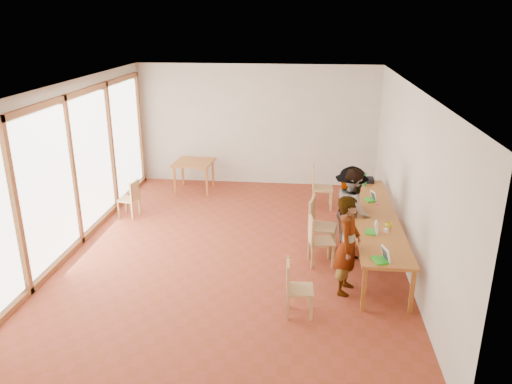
# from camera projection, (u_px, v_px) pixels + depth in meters

# --- Properties ---
(ground) EXTENTS (8.00, 8.00, 0.00)m
(ground) POSITION_uv_depth(u_px,v_px,m) (234.00, 250.00, 9.21)
(ground) COLOR maroon
(ground) RESTS_ON ground
(wall_back) EXTENTS (6.00, 0.10, 3.00)m
(wall_back) POSITION_uv_depth(u_px,v_px,m) (257.00, 125.00, 12.46)
(wall_back) COLOR beige
(wall_back) RESTS_ON ground
(wall_front) EXTENTS (6.00, 0.10, 3.00)m
(wall_front) POSITION_uv_depth(u_px,v_px,m) (174.00, 292.00, 4.96)
(wall_front) COLOR beige
(wall_front) RESTS_ON ground
(wall_right) EXTENTS (0.10, 8.00, 3.00)m
(wall_right) POSITION_uv_depth(u_px,v_px,m) (409.00, 178.00, 8.41)
(wall_right) COLOR beige
(wall_right) RESTS_ON ground
(window_wall) EXTENTS (0.10, 8.00, 3.00)m
(window_wall) POSITION_uv_depth(u_px,v_px,m) (71.00, 168.00, 9.00)
(window_wall) COLOR white
(window_wall) RESTS_ON ground
(ceiling) EXTENTS (6.00, 8.00, 0.04)m
(ceiling) POSITION_uv_depth(u_px,v_px,m) (232.00, 85.00, 8.20)
(ceiling) COLOR white
(ceiling) RESTS_ON wall_back
(communal_table) EXTENTS (0.80, 4.00, 0.75)m
(communal_table) POSITION_uv_depth(u_px,v_px,m) (374.00, 217.00, 8.88)
(communal_table) COLOR #A75C25
(communal_table) RESTS_ON ground
(side_table) EXTENTS (0.90, 0.90, 0.75)m
(side_table) POSITION_uv_depth(u_px,v_px,m) (194.00, 164.00, 12.13)
(side_table) COLOR #A75C25
(side_table) RESTS_ON ground
(chair_near) EXTENTS (0.41, 0.41, 0.44)m
(chair_near) POSITION_uv_depth(u_px,v_px,m) (294.00, 282.00, 7.09)
(chair_near) COLOR tan
(chair_near) RESTS_ON ground
(chair_mid) EXTENTS (0.47, 0.47, 0.47)m
(chair_mid) POSITION_uv_depth(u_px,v_px,m) (316.00, 235.00, 8.54)
(chair_mid) COLOR tan
(chair_mid) RESTS_ON ground
(chair_far) EXTENTS (0.55, 0.55, 0.54)m
(chair_far) POSITION_uv_depth(u_px,v_px,m) (317.00, 219.00, 8.99)
(chair_far) COLOR tan
(chair_far) RESTS_ON ground
(chair_empty) EXTENTS (0.45, 0.45, 0.51)m
(chair_empty) POSITION_uv_depth(u_px,v_px,m) (318.00, 182.00, 11.07)
(chair_empty) COLOR tan
(chair_empty) RESTS_ON ground
(chair_spare) EXTENTS (0.43, 0.43, 0.43)m
(chair_spare) POSITION_uv_depth(u_px,v_px,m) (132.00, 195.00, 10.60)
(chair_spare) COLOR tan
(chair_spare) RESTS_ON ground
(person_near) EXTENTS (0.52, 0.66, 1.58)m
(person_near) POSITION_uv_depth(u_px,v_px,m) (348.00, 245.00, 7.60)
(person_near) COLOR gray
(person_near) RESTS_ON ground
(person_mid) EXTENTS (0.65, 0.81, 1.59)m
(person_mid) POSITION_uv_depth(u_px,v_px,m) (353.00, 211.00, 8.90)
(person_mid) COLOR gray
(person_mid) RESTS_ON ground
(person_far) EXTENTS (0.81, 1.13, 1.58)m
(person_far) POSITION_uv_depth(u_px,v_px,m) (350.00, 209.00, 9.01)
(person_far) COLOR gray
(person_far) RESTS_ON ground
(laptop_near) EXTENTS (0.27, 0.29, 0.21)m
(laptop_near) POSITION_uv_depth(u_px,v_px,m) (383.00, 257.00, 7.18)
(laptop_near) COLOR green
(laptop_near) RESTS_ON communal_table
(laptop_mid) EXTENTS (0.24, 0.27, 0.20)m
(laptop_mid) POSITION_uv_depth(u_px,v_px,m) (374.00, 230.00, 8.11)
(laptop_mid) COLOR green
(laptop_mid) RESTS_ON communal_table
(laptop_far) EXTENTS (0.24, 0.26, 0.18)m
(laptop_far) POSITION_uv_depth(u_px,v_px,m) (372.00, 198.00, 9.53)
(laptop_far) COLOR green
(laptop_far) RESTS_ON communal_table
(yellow_mug) EXTENTS (0.13, 0.13, 0.09)m
(yellow_mug) POSITION_uv_depth(u_px,v_px,m) (389.00, 225.00, 8.30)
(yellow_mug) COLOR yellow
(yellow_mug) RESTS_ON communal_table
(green_bottle) EXTENTS (0.07, 0.07, 0.28)m
(green_bottle) POSITION_uv_depth(u_px,v_px,m) (365.00, 180.00, 10.30)
(green_bottle) COLOR #1E7F3B
(green_bottle) RESTS_ON communal_table
(clear_glass) EXTENTS (0.07, 0.07, 0.09)m
(clear_glass) POSITION_uv_depth(u_px,v_px,m) (351.00, 190.00, 9.99)
(clear_glass) COLOR silver
(clear_glass) RESTS_ON communal_table
(condiment_cup) EXTENTS (0.08, 0.08, 0.06)m
(condiment_cup) POSITION_uv_depth(u_px,v_px,m) (386.00, 230.00, 8.14)
(condiment_cup) COLOR white
(condiment_cup) RESTS_ON communal_table
(pink_phone) EXTENTS (0.05, 0.10, 0.01)m
(pink_phone) POSITION_uv_depth(u_px,v_px,m) (377.00, 204.00, 9.35)
(pink_phone) COLOR #F13752
(pink_phone) RESTS_ON communal_table
(black_pouch) EXTENTS (0.16, 0.26, 0.09)m
(black_pouch) POSITION_uv_depth(u_px,v_px,m) (370.00, 180.00, 10.59)
(black_pouch) COLOR black
(black_pouch) RESTS_ON communal_table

